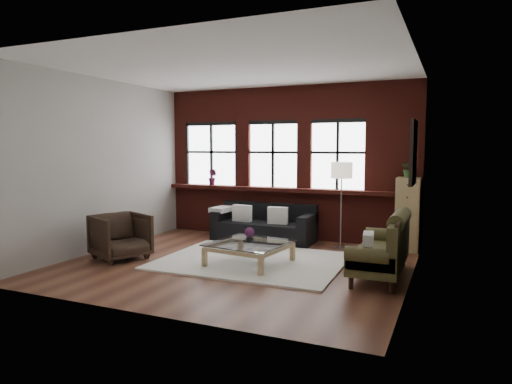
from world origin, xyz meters
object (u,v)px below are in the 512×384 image
at_px(coffee_table, 250,254).
at_px(armchair, 121,236).
at_px(vintage_settee, 380,246).
at_px(dark_sofa, 264,223).
at_px(drawer_chest, 408,215).
at_px(floor_lamp, 341,202).
at_px(vase, 250,238).

bearing_deg(coffee_table, armchair, -167.24).
relative_size(vintage_settee, armchair, 2.04).
xyz_separation_m(dark_sofa, drawer_chest, (2.81, 0.19, 0.31)).
distance_m(armchair, floor_lamp, 4.07).
height_order(dark_sofa, vase, dark_sofa).
xyz_separation_m(vintage_settee, armchair, (-4.28, -0.66, -0.08)).
bearing_deg(coffee_table, floor_lamp, 59.27).
xyz_separation_m(vintage_settee, coffee_table, (-2.06, -0.16, -0.28)).
height_order(coffee_table, vase, vase).
xyz_separation_m(coffee_table, drawer_chest, (2.27, 2.08, 0.50)).
height_order(vase, floor_lamp, floor_lamp).
bearing_deg(dark_sofa, armchair, -125.15).
bearing_deg(vintage_settee, drawer_chest, 83.61).
bearing_deg(drawer_chest, dark_sofa, -176.15).
bearing_deg(vase, coffee_table, 0.00).
bearing_deg(vintage_settee, dark_sofa, 146.22).
distance_m(coffee_table, floor_lamp, 2.24).
bearing_deg(dark_sofa, drawer_chest, 3.85).
height_order(vintage_settee, vase, vintage_settee).
xyz_separation_m(armchair, floor_lamp, (3.31, 2.33, 0.51)).
relative_size(dark_sofa, floor_lamp, 1.16).
bearing_deg(armchair, vase, -53.22).
relative_size(armchair, coffee_table, 0.74).
xyz_separation_m(dark_sofa, coffee_table, (0.54, -1.89, -0.19)).
bearing_deg(vase, drawer_chest, 42.50).
bearing_deg(drawer_chest, floor_lamp, -167.67).
xyz_separation_m(vintage_settee, drawer_chest, (0.22, 1.92, 0.22)).
height_order(dark_sofa, coffee_table, dark_sofa).
distance_m(coffee_table, drawer_chest, 3.12).
bearing_deg(floor_lamp, coffee_table, -120.73).
bearing_deg(vase, dark_sofa, 105.83).
relative_size(vintage_settee, coffee_table, 1.50).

